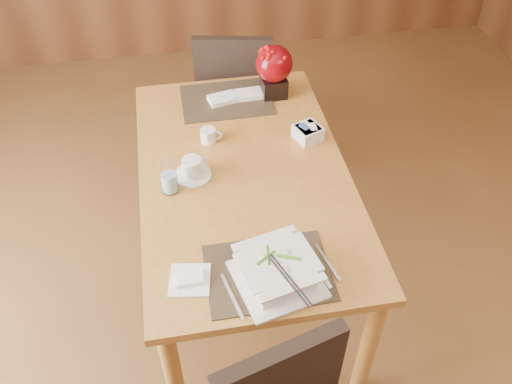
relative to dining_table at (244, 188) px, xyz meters
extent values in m
plane|color=brown|center=(0.00, -0.60, -0.65)|extent=(6.00, 6.00, 0.00)
cube|color=#B07430|center=(0.00, 0.00, 0.08)|extent=(0.90, 1.50, 0.04)
cylinder|color=#B07430|center=(-0.39, -0.69, -0.30)|extent=(0.07, 0.07, 0.71)
cylinder|color=#B07430|center=(-0.39, 0.69, -0.30)|extent=(0.07, 0.07, 0.71)
cylinder|color=#B07430|center=(0.39, -0.69, -0.30)|extent=(0.07, 0.07, 0.71)
cylinder|color=#B07430|center=(0.39, 0.69, -0.30)|extent=(0.07, 0.07, 0.71)
cube|color=black|center=(0.00, -0.55, 0.10)|extent=(0.45, 0.33, 0.01)
cube|color=black|center=(0.00, 0.55, 0.10)|extent=(0.45, 0.33, 0.01)
cube|color=white|center=(0.02, -0.59, 0.10)|extent=(0.34, 0.34, 0.01)
cube|color=white|center=(0.02, -0.59, 0.16)|extent=(0.25, 0.25, 0.10)
cylinder|color=#C5C06A|center=(0.02, -0.59, 0.16)|extent=(0.19, 0.19, 0.08)
cylinder|color=white|center=(-0.22, 0.02, 0.10)|extent=(0.16, 0.16, 0.01)
cylinder|color=white|center=(-0.22, 0.02, 0.15)|extent=(0.11, 0.11, 0.08)
cylinder|color=black|center=(-0.22, 0.02, 0.18)|extent=(0.08, 0.08, 0.01)
cylinder|color=silver|center=(-0.32, -0.06, 0.18)|extent=(0.09, 0.09, 0.17)
cube|color=white|center=(0.33, 0.18, 0.13)|extent=(0.14, 0.14, 0.07)
cube|color=black|center=(0.24, 0.56, 0.15)|extent=(0.13, 0.13, 0.10)
sphere|color=maroon|center=(0.24, 0.56, 0.28)|extent=(0.18, 0.18, 0.18)
cube|color=white|center=(-0.28, -0.54, 0.10)|extent=(0.17, 0.17, 0.01)
cube|color=black|center=(0.11, 1.01, -0.21)|extent=(0.52, 0.52, 0.06)
cube|color=black|center=(0.07, 0.81, 0.05)|extent=(0.42, 0.13, 0.48)
cylinder|color=black|center=(0.32, 1.16, -0.45)|extent=(0.03, 0.03, 0.41)
cylinder|color=black|center=(0.26, 0.80, -0.45)|extent=(0.03, 0.03, 0.41)
cylinder|color=black|center=(-0.03, 1.22, -0.45)|extent=(0.03, 0.03, 0.41)
cylinder|color=black|center=(-0.10, 0.87, -0.45)|extent=(0.03, 0.03, 0.41)
camera|label=1|loc=(-0.25, -1.72, 1.67)|focal=38.00mm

